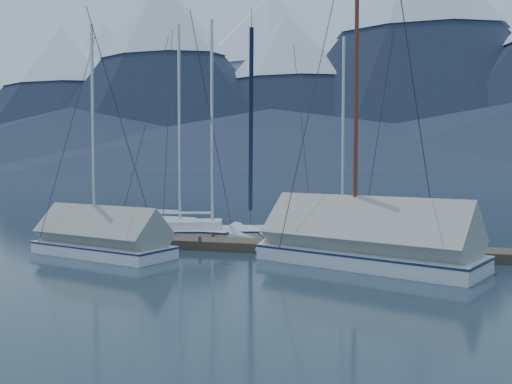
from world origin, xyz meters
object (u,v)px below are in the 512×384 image
at_px(sailboat_open_right, 354,239).
at_px(person, 341,221).
at_px(sailboat_open_mid, 225,235).
at_px(sailboat_covered_near, 350,247).
at_px(sailboat_open_left, 191,234).
at_px(sailboat_covered_far, 92,242).

bearing_deg(sailboat_open_right, person, -93.49).
height_order(sailboat_open_mid, sailboat_covered_near, sailboat_covered_near).
bearing_deg(person, sailboat_covered_near, -150.06).
xyz_separation_m(sailboat_open_left, sailboat_covered_far, (-1.74, -4.93, 0.26)).
bearing_deg(sailboat_open_mid, sailboat_open_left, -179.51).
distance_m(sailboat_open_mid, person, 5.81).
bearing_deg(sailboat_covered_near, sailboat_covered_far, -175.05).
relative_size(sailboat_open_right, sailboat_covered_far, 1.03).
distance_m(sailboat_open_mid, sailboat_covered_near, 7.12).
bearing_deg(sailboat_open_right, sailboat_open_left, -175.59).
bearing_deg(sailboat_covered_near, person, 105.03).
xyz_separation_m(sailboat_open_left, person, (6.86, -2.24, 0.99)).
bearing_deg(person, sailboat_open_right, 11.42).
height_order(sailboat_open_mid, sailboat_covered_far, sailboat_open_mid).
bearing_deg(sailboat_open_mid, sailboat_covered_far, -124.03).
bearing_deg(sailboat_covered_far, sailboat_open_mid, 55.97).
bearing_deg(sailboat_open_left, sailboat_open_mid, 0.49).
relative_size(sailboat_open_mid, sailboat_covered_far, 1.15).
distance_m(sailboat_open_right, sailboat_covered_far, 10.34).
distance_m(sailboat_covered_far, person, 9.04).
relative_size(sailboat_open_right, person, 5.55).
height_order(sailboat_open_left, sailboat_open_mid, sailboat_open_mid).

